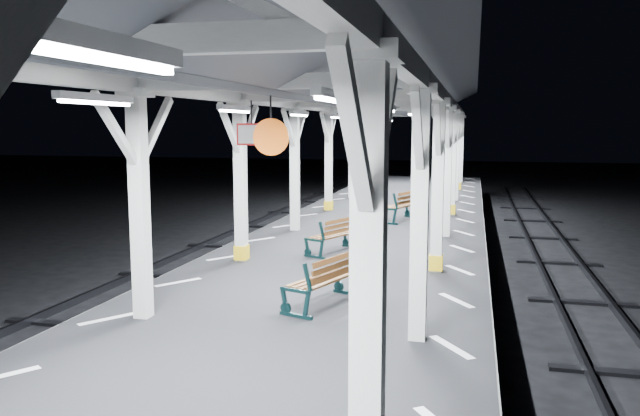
% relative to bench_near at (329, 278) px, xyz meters
% --- Properties ---
extents(ground, '(120.00, 120.00, 0.00)m').
position_rel_bench_near_xyz_m(ground, '(-0.52, 0.79, -1.45)').
color(ground, black).
rests_on(ground, ground).
extents(platform, '(6.00, 50.00, 1.00)m').
position_rel_bench_near_xyz_m(platform, '(-0.52, 0.79, -0.95)').
color(platform, black).
rests_on(platform, ground).
extents(hazard_stripes_left, '(1.00, 48.00, 0.01)m').
position_rel_bench_near_xyz_m(hazard_stripes_left, '(-2.97, 0.79, -0.45)').
color(hazard_stripes_left, silver).
rests_on(hazard_stripes_left, platform).
extents(hazard_stripes_right, '(1.00, 48.00, 0.01)m').
position_rel_bench_near_xyz_m(hazard_stripes_right, '(1.93, 0.79, -0.45)').
color(hazard_stripes_right, silver).
rests_on(hazard_stripes_right, platform).
extents(track_left, '(2.20, 60.00, 0.16)m').
position_rel_bench_near_xyz_m(track_left, '(-5.52, 0.79, -1.37)').
color(track_left, '#2D2D33').
rests_on(track_left, ground).
extents(track_right, '(2.20, 60.00, 0.16)m').
position_rel_bench_near_xyz_m(track_right, '(4.48, 0.79, -1.37)').
color(track_right, '#2D2D33').
rests_on(track_right, ground).
extents(canopy, '(5.40, 49.00, 4.65)m').
position_rel_bench_near_xyz_m(canopy, '(-0.52, 0.78, 3.11)').
color(canopy, silver).
rests_on(canopy, platform).
extents(bench_near, '(1.05, 1.66, 0.84)m').
position_rel_bench_near_xyz_m(bench_near, '(0.00, 0.00, 0.00)').
color(bench_near, '#0E2B2D').
rests_on(bench_near, platform).
extents(bench_mid, '(1.08, 1.58, 0.81)m').
position_rel_bench_near_xyz_m(bench_mid, '(-0.75, 4.05, -0.02)').
color(bench_mid, '#0E2B2D').
rests_on(bench_mid, platform).
extents(bench_far, '(1.17, 1.81, 0.92)m').
position_rel_bench_near_xyz_m(bench_far, '(0.17, 9.12, 0.04)').
color(bench_far, '#0E2B2D').
rests_on(bench_far, platform).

